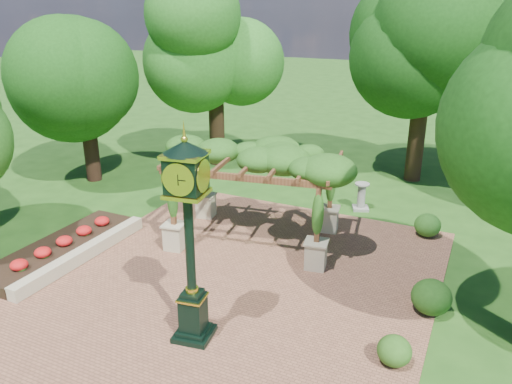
% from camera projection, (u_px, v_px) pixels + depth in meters
% --- Properties ---
extents(ground, '(120.00, 120.00, 0.00)m').
position_uv_depth(ground, '(212.00, 308.00, 12.26)').
color(ground, '#1E4714').
rests_on(ground, ground).
extents(brick_plaza, '(10.00, 12.00, 0.04)m').
position_uv_depth(brick_plaza, '(231.00, 288.00, 13.10)').
color(brick_plaza, brown).
rests_on(brick_plaza, ground).
extents(border_wall, '(0.35, 5.00, 0.40)m').
position_uv_depth(border_wall, '(84.00, 254.00, 14.47)').
color(border_wall, '#C6B793').
rests_on(border_wall, ground).
extents(flower_bed, '(1.50, 5.00, 0.36)m').
position_uv_depth(flower_bed, '(61.00, 249.00, 14.84)').
color(flower_bed, red).
rests_on(flower_bed, ground).
extents(pedestal_clock, '(1.03, 1.03, 4.59)m').
position_uv_depth(pedestal_clock, '(189.00, 226.00, 10.20)').
color(pedestal_clock, black).
rests_on(pedestal_clock, brick_plaza).
extents(pergola, '(5.43, 3.90, 3.13)m').
position_uv_depth(pergola, '(255.00, 162.00, 14.90)').
color(pergola, '#BBB18B').
rests_on(pergola, brick_plaza).
extents(sundial, '(0.72, 0.72, 1.01)m').
position_uv_depth(sundial, '(361.00, 198.00, 18.03)').
color(sundial, gray).
rests_on(sundial, ground).
extents(shrub_front, '(0.82, 0.82, 0.64)m').
position_uv_depth(shrub_front, '(394.00, 351.00, 10.18)').
color(shrub_front, '#265016').
rests_on(shrub_front, brick_plaza).
extents(shrub_mid, '(1.11, 1.11, 0.86)m').
position_uv_depth(shrub_mid, '(431.00, 297.00, 11.85)').
color(shrub_mid, '#1F4814').
rests_on(shrub_mid, brick_plaza).
extents(shrub_back, '(1.04, 1.04, 0.74)m').
position_uv_depth(shrub_back, '(428.00, 225.00, 15.88)').
color(shrub_back, '#2A5F1B').
rests_on(shrub_back, brick_plaza).
extents(tree_west_near, '(4.37, 4.37, 7.17)m').
position_uv_depth(tree_west_near, '(81.00, 61.00, 19.57)').
color(tree_west_near, black).
rests_on(tree_west_near, ground).
extents(tree_west_far, '(4.01, 4.01, 8.34)m').
position_uv_depth(tree_west_far, '(214.00, 37.00, 21.54)').
color(tree_west_far, black).
rests_on(tree_west_far, ground).
extents(tree_north, '(4.68, 4.68, 7.38)m').
position_uv_depth(tree_north, '(426.00, 57.00, 19.55)').
color(tree_north, '#332114').
rests_on(tree_north, ground).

